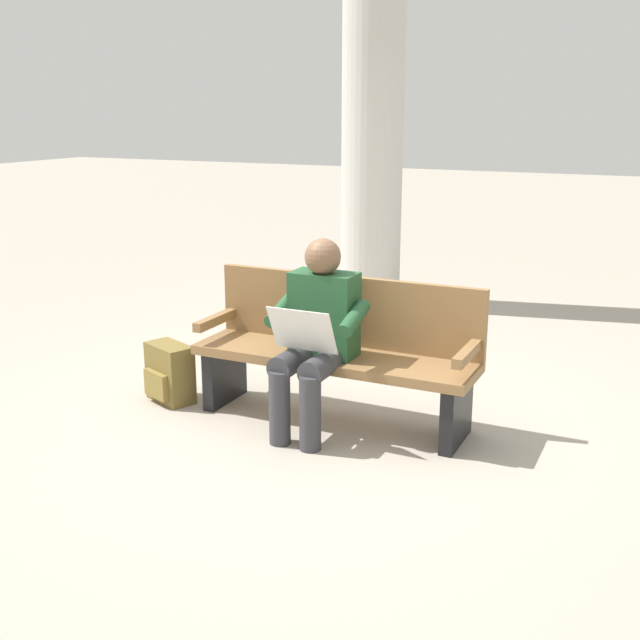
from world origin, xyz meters
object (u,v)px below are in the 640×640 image
(bench_near, at_px, (338,349))
(person_seated, at_px, (316,332))
(backpack, at_px, (169,373))
(support_pillar, at_px, (373,97))

(bench_near, bearing_deg, person_seated, 80.56)
(backpack, bearing_deg, bench_near, -168.92)
(bench_near, bearing_deg, support_pillar, -71.64)
(support_pillar, bearing_deg, person_seated, 106.32)
(person_seated, bearing_deg, backpack, -0.29)
(support_pillar, bearing_deg, backpack, 87.19)
(backpack, xyz_separation_m, support_pillar, (-0.16, -3.23, 1.82))
(bench_near, relative_size, person_seated, 1.53)
(person_seated, height_order, backpack, person_seated)
(person_seated, height_order, support_pillar, support_pillar)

